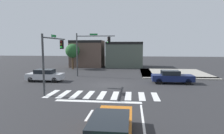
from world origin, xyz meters
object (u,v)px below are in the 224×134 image
Objects in this scene: traffic_signal_southwest at (53,51)px; car_navy at (172,77)px; traffic_signal_northwest at (91,46)px; roadside_tree at (73,51)px; car_silver at (45,75)px; car_orange at (111,128)px.

traffic_signal_southwest reaches higher than car_navy.
roadside_tree is at bearing 122.37° from traffic_signal_northwest.
roadside_tree reaches higher than car_navy.
car_silver is 0.93× the size of roadside_tree.
traffic_signal_southwest is 6.36m from car_silver.
car_orange is (4.99, -18.56, -3.50)m from traffic_signal_northwest.
roadside_tree is at bearing 20.91° from car_orange.
car_orange is at bearing -74.95° from traffic_signal_northwest.
car_silver is at bearing 33.47° from traffic_signal_southwest.
traffic_signal_southwest reaches higher than car_orange.
traffic_signal_southwest is 1.16× the size of roadside_tree.
traffic_signal_southwest is 12.16m from car_orange.
car_silver is at bearing -178.78° from car_navy.
roadside_tree reaches higher than car_silver.
roadside_tree is (-0.50, 12.58, 2.61)m from car_silver.
car_orange is at bearing -145.26° from traffic_signal_southwest.
car_navy is (5.40, 14.65, 0.02)m from car_orange.
traffic_signal_northwest reaches higher than car_silver.
car_silver reaches higher than car_orange.
car_orange is 1.08× the size of car_silver.
traffic_signal_northwest is at bearing -57.63° from roadside_tree.
car_orange is 1.00× the size of roadside_tree.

